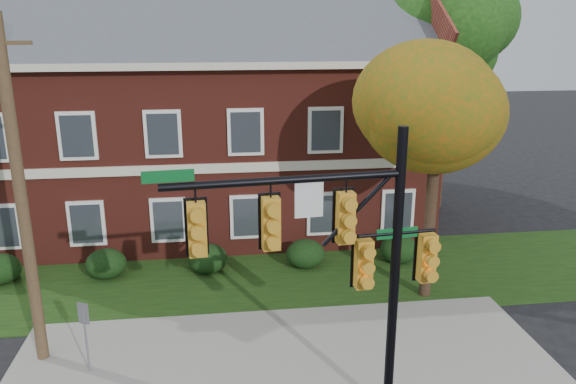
{
  "coord_description": "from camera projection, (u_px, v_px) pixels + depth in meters",
  "views": [
    {
      "loc": [
        -1.52,
        -11.88,
        8.44
      ],
      "look_at": [
        0.39,
        3.0,
        3.99
      ],
      "focal_mm": 35.0,
      "sensor_mm": 36.0,
      "label": 1
    }
  ],
  "objects": [
    {
      "name": "ground",
      "position": [
        288.0,
        381.0,
        13.88
      ],
      "size": [
        120.0,
        120.0,
        0.0
      ],
      "primitive_type": "plane",
      "color": "black",
      "rests_on": "ground"
    },
    {
      "name": "sidewalk",
      "position": [
        283.0,
        357.0,
        14.82
      ],
      "size": [
        14.0,
        5.0,
        0.08
      ],
      "primitive_type": "cube",
      "color": "gray",
      "rests_on": "ground"
    },
    {
      "name": "grass_strip",
      "position": [
        266.0,
        277.0,
        19.58
      ],
      "size": [
        30.0,
        6.0,
        0.04
      ],
      "primitive_type": "cube",
      "color": "#193811",
      "rests_on": "ground"
    },
    {
      "name": "apartment_building",
      "position": [
        205.0,
        111.0,
        23.58
      ],
      "size": [
        18.8,
        8.8,
        9.74
      ],
      "color": "maroon",
      "rests_on": "ground"
    },
    {
      "name": "hedge_far_left",
      "position": [
        0.0,
        269.0,
        19.0
      ],
      "size": [
        1.4,
        1.26,
        1.05
      ],
      "primitive_type": "ellipsoid",
      "color": "black",
      "rests_on": "ground"
    },
    {
      "name": "hedge_left",
      "position": [
        106.0,
        264.0,
        19.43
      ],
      "size": [
        1.4,
        1.26,
        1.05
      ],
      "primitive_type": "ellipsoid",
      "color": "black",
      "rests_on": "ground"
    },
    {
      "name": "hedge_center",
      "position": [
        208.0,
        259.0,
        19.86
      ],
      "size": [
        1.4,
        1.26,
        1.05
      ],
      "primitive_type": "ellipsoid",
      "color": "black",
      "rests_on": "ground"
    },
    {
      "name": "hedge_right",
      "position": [
        305.0,
        254.0,
        20.28
      ],
      "size": [
        1.4,
        1.26,
        1.05
      ],
      "primitive_type": "ellipsoid",
      "color": "black",
      "rests_on": "ground"
    },
    {
      "name": "hedge_far_right",
      "position": [
        399.0,
        249.0,
        20.71
      ],
      "size": [
        1.4,
        1.26,
        1.05
      ],
      "primitive_type": "ellipsoid",
      "color": "black",
      "rests_on": "ground"
    },
    {
      "name": "tree_near_right",
      "position": [
        449.0,
        89.0,
        16.3
      ],
      "size": [
        4.5,
        4.25,
        8.58
      ],
      "color": "black",
      "rests_on": "ground"
    },
    {
      "name": "tree_right_rear",
      "position": [
        459.0,
        33.0,
        24.89
      ],
      "size": [
        6.3,
        5.95,
        10.62
      ],
      "color": "black",
      "rests_on": "ground"
    },
    {
      "name": "tree_far_rear",
      "position": [
        229.0,
        18.0,
        30.11
      ],
      "size": [
        6.84,
        6.46,
        11.52
      ],
      "color": "black",
      "rests_on": "ground"
    },
    {
      "name": "traffic_signal",
      "position": [
        342.0,
        251.0,
        11.29
      ],
      "size": [
        5.88,
        0.83,
        6.58
      ],
      "rotation": [
        0.0,
        0.0,
        0.1
      ],
      "color": "gray",
      "rests_on": "ground"
    },
    {
      "name": "utility_pole",
      "position": [
        21.0,
        199.0,
        13.51
      ],
      "size": [
        1.36,
        0.33,
        8.75
      ],
      "rotation": [
        0.0,
        0.0,
        0.13
      ],
      "color": "#463621",
      "rests_on": "ground"
    },
    {
      "name": "sign_post",
      "position": [
        85.0,
        327.0,
        13.78
      ],
      "size": [
        0.28,
        0.15,
        1.98
      ],
      "rotation": [
        0.0,
        0.0,
        -0.42
      ],
      "color": "slate",
      "rests_on": "ground"
    }
  ]
}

